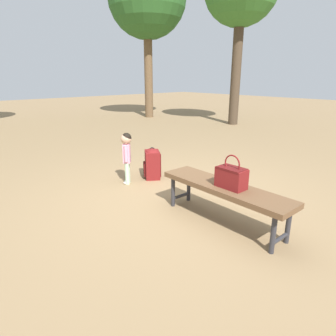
# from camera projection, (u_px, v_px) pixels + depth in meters

# --- Properties ---
(ground_plane) EXTENTS (40.00, 40.00, 0.00)m
(ground_plane) POSITION_uv_depth(u_px,v_px,m) (177.00, 200.00, 3.99)
(ground_plane) COLOR #8C704C
(ground_plane) RESTS_ON ground
(park_bench) EXTENTS (1.61, 0.43, 0.45)m
(park_bench) POSITION_uv_depth(u_px,v_px,m) (224.00, 190.00, 3.26)
(park_bench) COLOR brown
(park_bench) RESTS_ON ground
(handbag) EXTENTS (0.32, 0.19, 0.37)m
(handbag) POSITION_uv_depth(u_px,v_px,m) (231.00, 177.00, 3.14)
(handbag) COLOR maroon
(handbag) RESTS_ON park_bench
(child_standing) EXTENTS (0.18, 0.17, 0.80)m
(child_standing) POSITION_uv_depth(u_px,v_px,m) (127.00, 151.00, 4.44)
(child_standing) COLOR #B2D8B2
(child_standing) RESTS_ON ground
(backpack_large) EXTENTS (0.38, 0.36, 0.52)m
(backpack_large) POSITION_uv_depth(u_px,v_px,m) (152.00, 163.00, 4.77)
(backpack_large) COLOR maroon
(backpack_large) RESTS_ON ground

